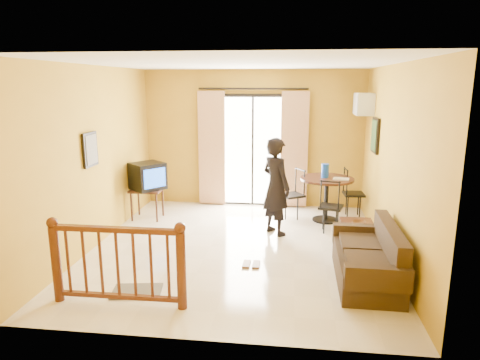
# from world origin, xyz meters

# --- Properties ---
(ground) EXTENTS (5.00, 5.00, 0.00)m
(ground) POSITION_xyz_m (0.00, 0.00, 0.00)
(ground) COLOR beige
(ground) RESTS_ON ground
(room_shell) EXTENTS (5.00, 5.00, 5.00)m
(room_shell) POSITION_xyz_m (0.00, 0.00, 1.70)
(room_shell) COLOR white
(room_shell) RESTS_ON ground
(balcony_door) EXTENTS (2.25, 0.14, 2.46)m
(balcony_door) POSITION_xyz_m (0.00, 2.43, 1.19)
(balcony_door) COLOR black
(balcony_door) RESTS_ON ground
(tv_table) EXTENTS (0.58, 0.48, 0.58)m
(tv_table) POSITION_xyz_m (-1.90, 1.29, 0.50)
(tv_table) COLOR black
(tv_table) RESTS_ON ground
(television) EXTENTS (0.74, 0.75, 0.50)m
(television) POSITION_xyz_m (-1.87, 1.29, 0.83)
(television) COLOR black
(television) RESTS_ON tv_table
(picture_left) EXTENTS (0.05, 0.42, 0.52)m
(picture_left) POSITION_xyz_m (-2.22, -0.20, 1.55)
(picture_left) COLOR black
(picture_left) RESTS_ON room_shell
(dining_table) EXTENTS (0.99, 0.99, 0.82)m
(dining_table) POSITION_xyz_m (1.46, 1.57, 0.65)
(dining_table) COLOR black
(dining_table) RESTS_ON ground
(water_jug) EXTENTS (0.14, 0.14, 0.26)m
(water_jug) POSITION_xyz_m (1.42, 1.59, 0.95)
(water_jug) COLOR blue
(water_jug) RESTS_ON dining_table
(serving_tray) EXTENTS (0.31, 0.23, 0.02)m
(serving_tray) POSITION_xyz_m (1.70, 1.47, 0.83)
(serving_tray) COLOR beige
(serving_tray) RESTS_ON dining_table
(dining_chairs) EXTENTS (1.67, 1.40, 0.95)m
(dining_chairs) POSITION_xyz_m (1.44, 1.49, 0.00)
(dining_chairs) COLOR black
(dining_chairs) RESTS_ON ground
(air_conditioner) EXTENTS (0.31, 0.60, 0.40)m
(air_conditioner) POSITION_xyz_m (2.09, 1.95, 2.15)
(air_conditioner) COLOR silver
(air_conditioner) RESTS_ON room_shell
(botanical_print) EXTENTS (0.05, 0.50, 0.60)m
(botanical_print) POSITION_xyz_m (2.22, 1.30, 1.65)
(botanical_print) COLOR black
(botanical_print) RESTS_ON room_shell
(coffee_table) EXTENTS (0.50, 0.90, 0.40)m
(coffee_table) POSITION_xyz_m (1.85, 0.12, 0.27)
(coffee_table) COLOR black
(coffee_table) RESTS_ON ground
(bowl) EXTENTS (0.26, 0.26, 0.06)m
(bowl) POSITION_xyz_m (1.85, 0.14, 0.43)
(bowl) COLOR #56361D
(bowl) RESTS_ON coffee_table
(sofa) EXTENTS (0.76, 1.61, 0.77)m
(sofa) POSITION_xyz_m (1.85, -0.94, 0.29)
(sofa) COLOR #2F2112
(sofa) RESTS_ON ground
(standing_person) EXTENTS (0.70, 0.71, 1.66)m
(standing_person) POSITION_xyz_m (0.55, 0.76, 0.83)
(standing_person) COLOR black
(standing_person) RESTS_ON ground
(stair_balustrade) EXTENTS (1.63, 0.13, 1.04)m
(stair_balustrade) POSITION_xyz_m (-1.15, -1.90, 0.56)
(stair_balustrade) COLOR #471E0F
(stair_balustrade) RESTS_ON ground
(doormat) EXTENTS (0.65, 0.49, 0.02)m
(doormat) POSITION_xyz_m (-1.06, -1.59, 0.01)
(doormat) COLOR #575246
(doormat) RESTS_ON ground
(sandals) EXTENTS (0.24, 0.25, 0.03)m
(sandals) POSITION_xyz_m (0.27, -0.63, 0.01)
(sandals) COLOR #56361D
(sandals) RESTS_ON ground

